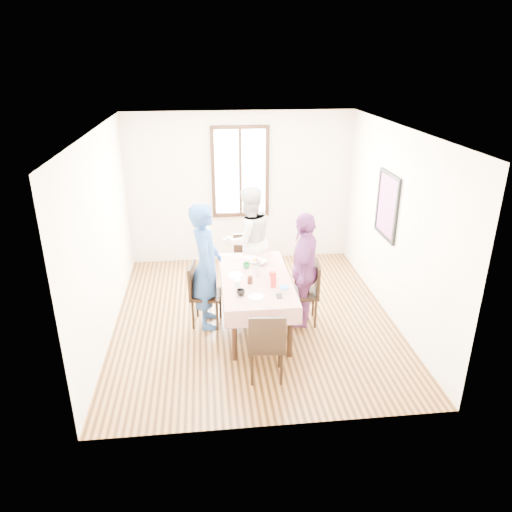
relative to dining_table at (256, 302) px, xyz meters
name	(u,v)px	position (x,y,z in m)	size (l,w,h in m)	color
ground	(254,317)	(0.00, 0.25, -0.38)	(4.50, 4.50, 0.00)	black
back_wall	(240,188)	(0.00, 2.50, 0.98)	(4.00, 4.00, 0.00)	beige
right_wall	(395,225)	(2.00, 0.25, 0.98)	(4.50, 4.50, 0.00)	beige
window_frame	(240,172)	(0.00, 2.48, 1.27)	(1.02, 0.06, 1.62)	black
window_pane	(240,172)	(0.00, 2.49, 1.27)	(0.90, 0.02, 1.50)	white
art_poster	(387,206)	(1.98, 0.55, 1.18)	(0.04, 0.76, 0.96)	red
dining_table	(256,302)	(0.00, 0.00, 0.00)	(0.82, 1.68, 0.75)	black
tablecloth	(256,278)	(0.00, 0.00, 0.38)	(0.94, 1.80, 0.01)	#600502
chair_left	(206,295)	(-0.68, 0.16, 0.08)	(0.42, 0.42, 0.91)	black
chair_right	(303,293)	(0.68, 0.05, 0.08)	(0.42, 0.42, 0.91)	black
chair_far	(248,264)	(0.00, 1.16, 0.08)	(0.42, 0.42, 0.91)	black
chair_near	(266,343)	(0.00, -1.16, 0.08)	(0.42, 0.42, 0.91)	black
person_left	(206,266)	(-0.66, 0.16, 0.52)	(0.65, 0.43, 1.79)	navy
person_far	(248,240)	(0.00, 1.14, 0.50)	(0.85, 0.66, 1.75)	beige
person_right	(303,269)	(0.66, 0.05, 0.45)	(0.97, 0.40, 1.65)	#723470
mug_black	(241,293)	(-0.24, -0.51, 0.43)	(0.11, 0.11, 0.08)	black
mug_flag	(273,276)	(0.22, -0.09, 0.44)	(0.10, 0.10, 0.10)	red
mug_green	(246,265)	(-0.10, 0.33, 0.43)	(0.10, 0.10, 0.08)	#0C7226
serving_bowl	(259,262)	(0.10, 0.46, 0.42)	(0.23, 0.23, 0.06)	white
juice_carton	(273,279)	(0.20, -0.30, 0.49)	(0.07, 0.07, 0.21)	red
butter_tub	(284,290)	(0.32, -0.47, 0.42)	(0.12, 0.12, 0.06)	white
jam_jar	(250,280)	(-0.09, -0.18, 0.44)	(0.07, 0.07, 0.10)	black
drinking_glass	(238,284)	(-0.27, -0.28, 0.44)	(0.08, 0.08, 0.11)	silver
smartphone	(279,296)	(0.23, -0.58, 0.39)	(0.07, 0.14, 0.01)	black
flower_vase	(257,271)	(0.03, 0.07, 0.46)	(0.07, 0.07, 0.14)	silver
plate_left	(235,275)	(-0.27, 0.09, 0.39)	(0.20, 0.20, 0.01)	white
plate_far	(250,258)	(0.00, 0.68, 0.39)	(0.20, 0.20, 0.01)	white
plate_near	(256,297)	(-0.06, -0.58, 0.39)	(0.20, 0.20, 0.01)	white
butter_lid	(284,287)	(0.32, -0.47, 0.45)	(0.12, 0.12, 0.01)	blue
flower_bunch	(257,263)	(0.03, 0.07, 0.58)	(0.09, 0.09, 0.10)	yellow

